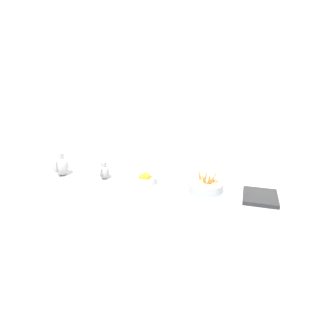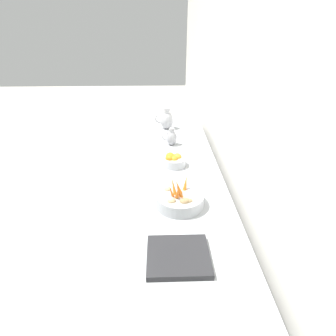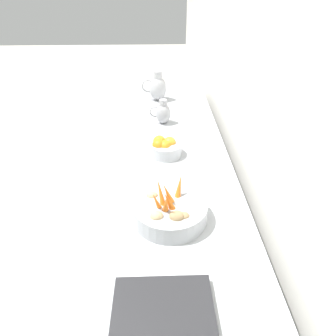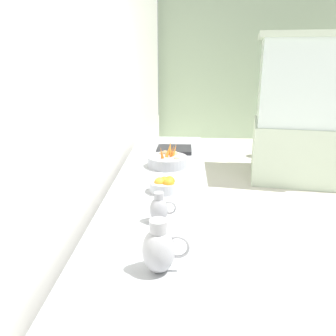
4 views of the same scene
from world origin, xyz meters
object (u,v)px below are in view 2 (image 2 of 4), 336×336
object	(u,v)px
orange_bowl	(174,160)
metal_pitcher_tall	(167,120)
metal_pitcher_short	(172,137)
vegetable_colander	(179,199)

from	to	relation	value
orange_bowl	metal_pitcher_tall	world-z (taller)	metal_pitcher_tall
orange_bowl	metal_pitcher_short	size ratio (longest dim) A/B	1.07
vegetable_colander	metal_pitcher_tall	distance (m)	1.56
vegetable_colander	metal_pitcher_tall	bearing A→B (deg)	-88.28
vegetable_colander	orange_bowl	distance (m)	0.60
orange_bowl	metal_pitcher_short	xyz separation A→B (m)	(0.00, -0.47, 0.03)
metal_pitcher_tall	metal_pitcher_short	bearing A→B (deg)	94.44
vegetable_colander	metal_pitcher_tall	xyz separation A→B (m)	(0.05, -1.56, 0.06)
orange_bowl	metal_pitcher_short	bearing A→B (deg)	-89.90
metal_pitcher_short	vegetable_colander	bearing A→B (deg)	90.47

